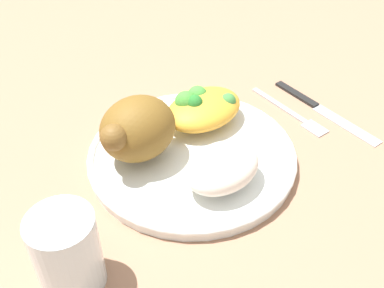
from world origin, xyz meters
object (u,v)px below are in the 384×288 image
Objects in this scene: knife at (316,105)px; water_glass at (67,252)px; fork at (292,113)px; plate at (192,155)px; roasted_chicken at (137,129)px; rice_pile at (222,167)px; mac_cheese_with_broccoli at (202,107)px.

water_glass is (0.42, 0.02, 0.04)m from knife.
fork is 1.59× the size of water_glass.
water_glass is (0.20, 0.06, 0.04)m from plate.
rice_pile is (-0.04, 0.10, -0.02)m from roasted_chicken.
roasted_chicken reaches higher than fork.
roasted_chicken is at bearing -147.66° from water_glass.
plate is at bearing -164.51° from water_glass.
knife is at bearing 163.33° from fork.
fork is (-0.19, -0.04, -0.04)m from rice_pile.
plate is 2.54× the size of roasted_chicken.
mac_cheese_with_broccoli is at bearing -179.24° from roasted_chicken.
rice_pile is at bearing 177.64° from water_glass.
mac_cheese_with_broccoli is 0.59× the size of knife.
roasted_chicken is 0.18m from water_glass.
water_glass is at bearing 15.49° from plate.
fork is at bearing -174.48° from water_glass.
mac_cheese_with_broccoli is at bearing -143.24° from plate.
fork is (-0.23, 0.06, -0.06)m from roasted_chicken.
plate is 0.07m from mac_cheese_with_broccoli.
mac_cheese_with_broccoli is 0.18m from knife.
rice_pile is at bearing 13.46° from fork.
water_glass is (0.26, 0.10, 0.01)m from mac_cheese_with_broccoli.
plate is 1.40× the size of knife.
water_glass is at bearing 3.32° from knife.
plate reaches higher than fork.
roasted_chicken is at bearing -14.05° from fork.
plate is 1.87× the size of fork.
mac_cheese_with_broccoli is 0.28m from water_glass.
water_glass reaches higher than fork.
roasted_chicken is at bearing -14.45° from knife.
rice_pile is at bearing 113.32° from roasted_chicken.
roasted_chicken is 1.17× the size of water_glass.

